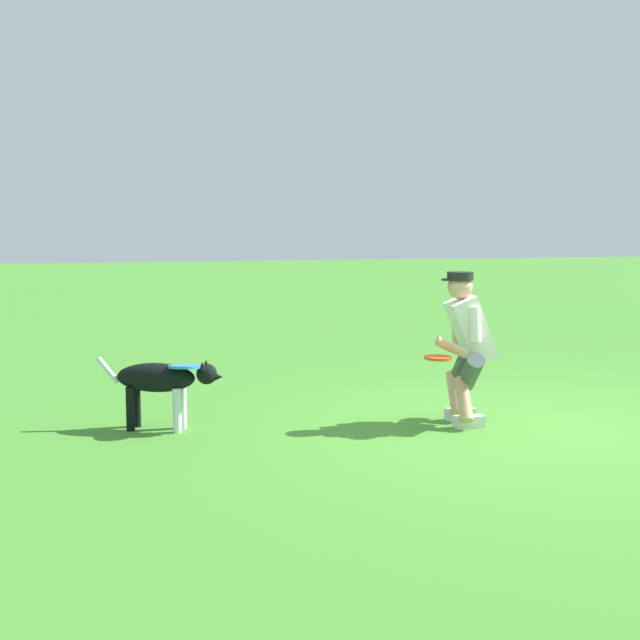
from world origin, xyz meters
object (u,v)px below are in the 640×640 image
at_px(frisbee_held, 438,358).
at_px(frisbee_flying, 185,367).
at_px(person, 466,343).
at_px(dog, 162,381).

bearing_deg(frisbee_held, frisbee_flying, -12.09).
xyz_separation_m(person, dog, (2.52, -0.36, -0.29)).
xyz_separation_m(dog, frisbee_flying, (-0.18, 0.13, 0.14)).
xyz_separation_m(person, frisbee_held, (0.33, 0.20, -0.09)).
height_order(dog, frisbee_held, frisbee_held).
bearing_deg(person, dog, -1.42).
distance_m(person, dog, 2.56).
bearing_deg(dog, person, 13.37).
bearing_deg(frisbee_held, person, -148.43).
bearing_deg(dog, frisbee_held, 7.09).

